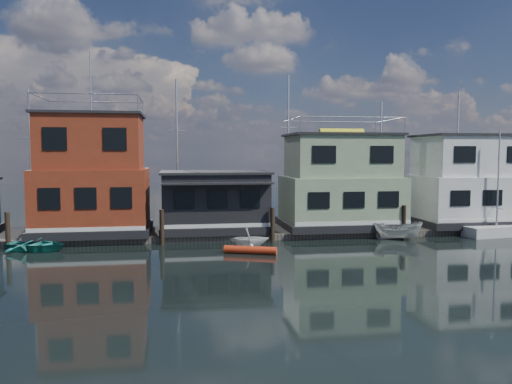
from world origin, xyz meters
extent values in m
plane|color=black|center=(0.00, 0.00, 0.00)|extent=(160.00, 160.00, 0.00)
cube|color=#595147|center=(0.00, 12.00, 0.20)|extent=(48.00, 5.00, 0.40)
cube|color=black|center=(-8.50, 12.00, 0.65)|extent=(7.40, 5.90, 0.50)
cube|color=maroon|center=(-8.50, 12.00, 2.77)|extent=(7.00, 5.50, 3.74)
cube|color=maroon|center=(-8.50, 12.00, 6.37)|extent=(6.30, 4.95, 3.46)
cube|color=black|center=(-8.50, 12.00, 8.18)|extent=(6.65, 5.23, 0.16)
cylinder|color=silver|center=(-8.50, 12.00, 10.26)|extent=(0.08, 0.08, 4.00)
cube|color=black|center=(-0.50, 12.00, 0.65)|extent=(7.40, 5.40, 0.50)
cube|color=black|center=(-0.50, 12.00, 2.60)|extent=(7.00, 5.00, 3.40)
cube|color=black|center=(-0.50, 12.00, 4.38)|extent=(7.30, 5.30, 0.16)
cube|color=black|center=(-0.50, 9.20, 3.79)|extent=(7.00, 1.20, 0.12)
cube|color=black|center=(8.50, 12.00, 0.65)|extent=(8.40, 5.90, 0.50)
cube|color=#8BA37A|center=(8.50, 12.00, 2.46)|extent=(8.00, 5.50, 3.12)
cube|color=#8BA37A|center=(8.50, 12.00, 5.46)|extent=(7.20, 4.95, 2.88)
cube|color=black|center=(8.50, 12.00, 6.98)|extent=(7.60, 5.23, 0.16)
cylinder|color=yellow|center=(8.50, 12.00, 7.15)|extent=(3.20, 0.56, 0.56)
cube|color=black|center=(18.50, 12.00, 0.65)|extent=(8.40, 5.90, 0.50)
cube|color=white|center=(18.50, 12.00, 2.46)|extent=(8.00, 5.50, 3.12)
cube|color=white|center=(18.50, 12.00, 5.46)|extent=(7.20, 4.95, 2.88)
cube|color=black|center=(18.50, 12.00, 6.98)|extent=(7.60, 5.23, 0.16)
cylinder|color=#2D2116|center=(-13.00, 9.20, 1.10)|extent=(0.28, 0.28, 2.20)
cylinder|color=#2D2116|center=(-4.00, 9.20, 1.10)|extent=(0.28, 0.28, 2.20)
cylinder|color=#2D2116|center=(3.00, 9.20, 1.10)|extent=(0.28, 0.28, 2.20)
cylinder|color=#2D2116|center=(12.00, 9.20, 1.10)|extent=(0.28, 0.28, 2.20)
cylinder|color=silver|center=(-14.00, 18.00, 5.25)|extent=(0.16, 0.16, 10.50)
cylinder|color=silver|center=(-14.00, 18.00, 6.83)|extent=(1.40, 0.06, 0.06)
cylinder|color=silver|center=(-3.00, 18.00, 5.75)|extent=(0.16, 0.16, 11.50)
cylinder|color=silver|center=(-3.00, 18.00, 7.48)|extent=(1.40, 0.06, 0.06)
cylinder|color=silver|center=(6.00, 18.00, 6.00)|extent=(0.16, 0.16, 12.00)
cylinder|color=silver|center=(6.00, 18.00, 7.80)|extent=(1.40, 0.06, 0.06)
cylinder|color=silver|center=(14.00, 18.00, 5.00)|extent=(0.16, 0.16, 10.00)
cylinder|color=silver|center=(14.00, 18.00, 6.50)|extent=(1.40, 0.06, 0.06)
cylinder|color=silver|center=(21.00, 18.00, 5.50)|extent=(0.16, 0.16, 11.00)
cylinder|color=silver|center=(21.00, 18.00, 7.15)|extent=(1.40, 0.06, 0.06)
cylinder|color=red|center=(1.00, 5.48, 0.22)|extent=(2.97, 1.47, 0.44)
cube|color=silver|center=(18.58, 8.82, 0.36)|extent=(4.75, 2.16, 0.71)
cylinder|color=silver|center=(18.58, 8.82, 3.97)|extent=(0.12, 0.12, 6.51)
cube|color=silver|center=(18.58, 8.82, 1.93)|extent=(0.25, 1.42, 0.05)
imported|color=silver|center=(11.31, 8.64, 0.61)|extent=(3.36, 2.36, 1.22)
imported|color=#217B74|center=(-11.14, 8.25, 0.36)|extent=(4.12, 3.47, 0.73)
imported|color=white|center=(1.19, 7.15, 0.62)|extent=(2.49, 2.20, 1.23)
camera|label=1|loc=(-3.05, -22.06, 5.63)|focal=35.00mm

